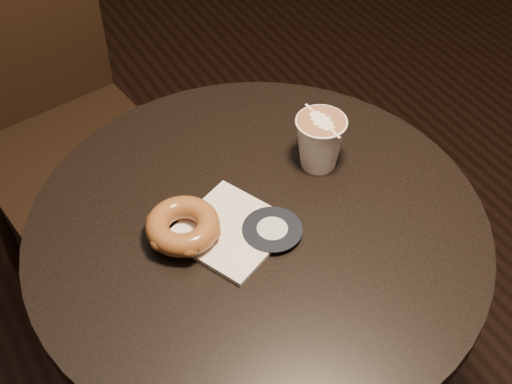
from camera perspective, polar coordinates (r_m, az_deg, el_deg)
cafe_table at (r=1.23m, az=0.11°, el=-8.75°), size 0.70×0.70×0.75m
chair at (r=1.67m, az=-16.55°, el=7.25°), size 0.44×0.44×1.00m
pastry_bag at (r=1.06m, az=-2.00°, el=-3.09°), size 0.19×0.19×0.01m
doughnut at (r=1.04m, az=-5.87°, el=-2.72°), size 0.11×0.11×0.04m
latte_cup at (r=1.14m, az=5.12°, el=3.97°), size 0.08×0.08×0.09m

